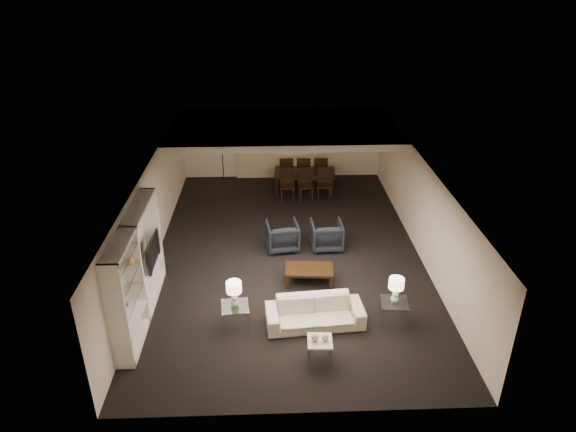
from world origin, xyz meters
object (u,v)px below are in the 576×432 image
at_px(television, 149,252).
at_px(chair_nr, 324,185).
at_px(chair_fm, 303,171).
at_px(table_lamp_right, 396,291).
at_px(pendant_light, 293,143).
at_px(marble_table, 320,350).
at_px(armchair_left, 282,236).
at_px(chair_fr, 320,170).
at_px(coffee_table, 309,276).
at_px(chair_nl, 287,185).
at_px(table_lamp_left, 234,294).
at_px(chair_fl, 286,171).
at_px(side_table_right, 393,312).
at_px(vase_amber, 130,260).
at_px(vase_blue, 125,303).
at_px(side_table_left, 236,316).
at_px(sofa, 315,313).
at_px(chair_nm, 306,185).
at_px(armchair_right, 326,235).
at_px(floor_lamp, 223,161).
at_px(dining_table, 304,182).
at_px(floor_speaker, 161,252).

height_order(television, chair_nr, television).
bearing_deg(chair_fm, table_lamp_right, 102.19).
bearing_deg(pendant_light, marble_table, -88.83).
xyz_separation_m(armchair_left, chair_fr, (1.45, 4.44, 0.14)).
height_order(coffee_table, chair_nl, chair_nl).
height_order(table_lamp_left, television, television).
distance_m(pendant_light, chair_fl, 1.82).
bearing_deg(side_table_right, vase_amber, 179.05).
bearing_deg(vase_blue, vase_amber, 90.00).
xyz_separation_m(side_table_left, table_lamp_right, (3.40, 0.00, 0.56)).
xyz_separation_m(sofa, side_table_left, (-1.70, 0.00, -0.04)).
distance_m(side_table_left, side_table_right, 3.40).
distance_m(vase_amber, chair_nm, 7.59).
xyz_separation_m(pendant_light, chair_fm, (0.41, 1.16, -1.39)).
distance_m(sofa, table_lamp_left, 1.78).
height_order(side_table_right, vase_amber, vase_amber).
distance_m(television, chair_nr, 6.82).
bearing_deg(armchair_right, vase_amber, 33.92).
distance_m(vase_amber, floor_lamp, 8.12).
bearing_deg(side_table_right, chair_nr, 97.49).
bearing_deg(chair_nl, marble_table, -84.62).
bearing_deg(marble_table, side_table_right, 32.91).
bearing_deg(chair_fm, vase_amber, 63.85).
bearing_deg(dining_table, table_lamp_left, -100.78).
bearing_deg(table_lamp_right, floor_lamp, 117.74).
bearing_deg(television, sofa, -110.82).
distance_m(coffee_table, chair_nl, 4.86).
relative_size(side_table_right, chair_fm, 0.54).
relative_size(vase_amber, chair_fm, 0.17).
xyz_separation_m(table_lamp_left, chair_fm, (1.95, 7.74, -0.30)).
distance_m(table_lamp_left, television, 2.49).
relative_size(floor_speaker, chair_nl, 1.14).
bearing_deg(chair_nr, side_table_left, -104.40).
bearing_deg(side_table_right, chair_nm, 102.66).
distance_m(armchair_right, chair_fr, 4.44).
bearing_deg(vase_blue, dining_table, 62.53).
xyz_separation_m(armchair_left, chair_nm, (0.85, 3.14, 0.14)).
distance_m(vase_amber, chair_fl, 8.45).
xyz_separation_m(dining_table, chair_nr, (0.60, -0.65, 0.17)).
height_order(vase_blue, vase_amber, vase_amber).
height_order(sofa, floor_lamp, floor_lamp).
bearing_deg(chair_nl, chair_nr, 2.75).
relative_size(pendant_light, side_table_right, 0.91).
distance_m(vase_blue, dining_table, 8.75).
xyz_separation_m(vase_blue, chair_nr, (4.62, 7.08, -0.61)).
bearing_deg(television, chair_fr, -36.02).
relative_size(television, chair_fm, 1.04).
xyz_separation_m(vase_amber, chair_fr, (4.62, 7.64, -1.12)).
xyz_separation_m(coffee_table, chair_nl, (-0.35, 4.84, 0.32)).
bearing_deg(floor_speaker, coffee_table, -13.15).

